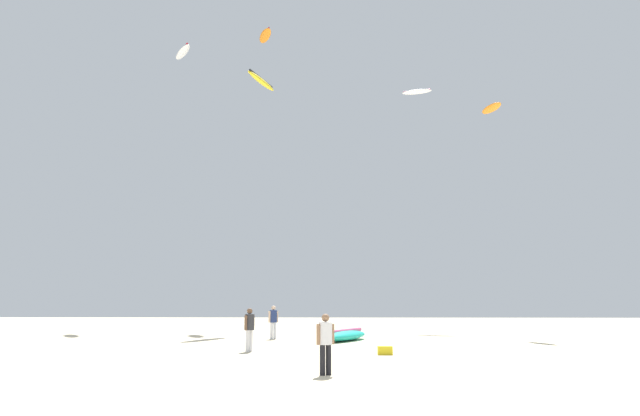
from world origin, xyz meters
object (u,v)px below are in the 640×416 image
object	(u,v)px
kite_grounded_near	(343,335)
kite_aloft_3	(491,108)
person_midground	(273,319)
kite_aloft_1	(183,52)
kite_aloft_4	(261,81)
person_foreground	(325,339)
person_left	(249,326)
kite_aloft_0	(417,92)
cooler_box	(385,350)
kite_aloft_2	(265,36)

from	to	relation	value
kite_grounded_near	kite_aloft_3	world-z (taller)	kite_aloft_3
person_midground	kite_aloft_1	distance (m)	31.79
kite_grounded_near	kite_aloft_4	distance (m)	23.54
person_foreground	kite_aloft_3	distance (m)	28.12
person_left	kite_aloft_1	distance (m)	36.68
person_left	kite_aloft_0	bearing A→B (deg)	97.39
kite_aloft_4	kite_grounded_near	bearing A→B (deg)	-63.62
cooler_box	kite_aloft_0	distance (m)	31.96
kite_aloft_2	kite_aloft_4	distance (m)	11.43
kite_aloft_4	kite_aloft_1	bearing A→B (deg)	140.50
cooler_box	kite_aloft_3	bearing A→B (deg)	60.02
person_left	kite_grounded_near	xyz separation A→B (m)	(3.89, 6.27, -0.73)
kite_aloft_1	kite_aloft_3	xyz separation A→B (m)	(25.00, -11.43, -9.74)
person_midground	person_foreground	bearing A→B (deg)	-21.94
kite_aloft_0	kite_aloft_4	bearing A→B (deg)	-160.52
kite_aloft_3	kite_aloft_4	bearing A→B (deg)	164.71
person_left	kite_aloft_4	world-z (taller)	kite_aloft_4
kite_grounded_near	kite_aloft_4	size ratio (longest dim) A/B	1.19
kite_grounded_near	cooler_box	world-z (taller)	kite_grounded_near
kite_grounded_near	kite_aloft_0	size ratio (longest dim) A/B	1.93
cooler_box	kite_aloft_4	xyz separation A→B (m)	(-7.75, 20.00, 19.06)
cooler_box	kite_aloft_2	distance (m)	39.97
kite_aloft_1	person_foreground	bearing A→B (deg)	-67.12
person_left	kite_grounded_near	distance (m)	7.42
person_foreground	kite_grounded_near	world-z (taller)	person_foreground
kite_aloft_1	kite_aloft_4	size ratio (longest dim) A/B	0.86
person_left	kite_aloft_0	world-z (taller)	kite_aloft_0
person_left	kite_aloft_1	world-z (taller)	kite_aloft_1
kite_grounded_near	cooler_box	bearing A→B (deg)	-78.38
person_midground	kite_aloft_3	xyz separation A→B (m)	(14.21, 6.54, 14.15)
person_foreground	kite_aloft_3	size ratio (longest dim) A/B	0.71
person_midground	kite_aloft_2	size ratio (longest dim) A/B	0.55
kite_aloft_0	kite_aloft_1	world-z (taller)	kite_aloft_1
kite_aloft_0	person_midground	bearing A→B (deg)	-123.76
kite_aloft_0	kite_aloft_3	size ratio (longest dim) A/B	1.11
kite_aloft_3	kite_aloft_4	xyz separation A→B (m)	(-16.66, 4.55, 4.03)
person_left	person_midground	bearing A→B (deg)	120.85
person_midground	cooler_box	bearing A→B (deg)	-2.97
person_left	kite_aloft_3	world-z (taller)	kite_aloft_3
kite_aloft_2	kite_aloft_4	bearing A→B (deg)	-84.17
person_left	kite_grounded_near	world-z (taller)	person_left
kite_aloft_1	kite_aloft_4	bearing A→B (deg)	-39.50
person_foreground	kite_grounded_near	xyz separation A→B (m)	(0.63, 13.61, -0.69)
kite_aloft_1	kite_aloft_3	bearing A→B (deg)	-24.57
kite_grounded_near	kite_aloft_4	xyz separation A→B (m)	(-6.22, 12.53, 18.94)
person_left	kite_grounded_near	size ratio (longest dim) A/B	0.34
person_foreground	kite_aloft_1	size ratio (longest dim) A/B	0.46
cooler_box	kite_aloft_2	xyz separation A→B (m)	(-8.59, 28.22, 26.97)
kite_aloft_3	person_left	bearing A→B (deg)	-135.18
cooler_box	person_foreground	bearing A→B (deg)	-109.40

